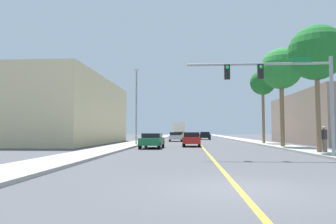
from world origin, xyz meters
The scene contains 17 objects.
ground centered at (0.00, 42.00, 0.00)m, with size 192.00×192.00×0.00m, color #47474C.
sidewalk_left centered at (-7.79, 42.00, 0.07)m, with size 2.80×168.00×0.15m, color #9E9B93.
sidewalk_right centered at (7.79, 42.00, 0.07)m, with size 2.80×168.00×0.15m, color #9E9B93.
lane_marking_center centered at (0.00, 42.00, 0.00)m, with size 0.16×144.00×0.01m, color yellow.
building_left_near centered at (-19.68, 29.60, 4.02)m, with size 16.48×22.98×8.04m, color beige.
traffic_signal_mast centered at (4.24, 9.43, 4.29)m, with size 8.27×0.36×5.65m.
street_lamp centered at (-6.89, 24.01, 4.61)m, with size 0.56×0.28×8.07m.
palm_near centered at (7.35, 12.74, 6.82)m, with size 3.72×3.72×8.57m.
palm_mid centered at (7.30, 20.48, 7.27)m, with size 3.79×3.79×9.09m.
palm_far centered at (7.45, 28.22, 7.18)m, with size 2.94×2.94×8.60m.
car_black centered at (1.63, 47.79, 0.74)m, with size 1.90×4.26×1.40m.
car_green centered at (-4.60, 19.22, 0.72)m, with size 1.92×4.37×1.34m.
car_red centered at (-1.02, 22.64, 0.75)m, with size 1.80×3.91×1.42m.
car_silver centered at (-3.26, 37.73, 0.73)m, with size 2.06×4.17×1.38m.
car_yellow centered at (-3.23, 50.05, 0.73)m, with size 1.98×4.21×1.39m.
delivery_truck centered at (-3.35, 57.19, 1.72)m, with size 2.52×8.78×3.25m.
pedestrian centered at (7.78, 12.91, 1.01)m, with size 0.38×0.38×1.73m.
Camera 1 is at (-1.32, -8.41, 1.54)m, focal length 32.87 mm.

